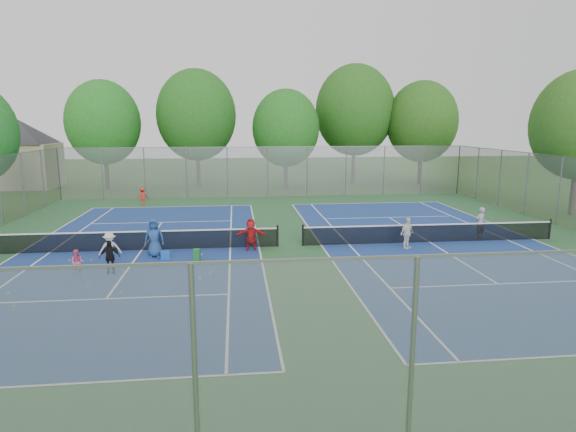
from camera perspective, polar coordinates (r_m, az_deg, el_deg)
The scene contains 34 objects.
ground at distance 23.30m, azimuth 0.27°, elevation -3.61°, with size 120.00×120.00×0.00m, color #2E581B.
court_pad at distance 23.30m, azimuth 0.27°, elevation -3.59°, with size 32.00×32.00×0.01m, color #2B5A32.
court_left at distance 23.57m, azimuth -16.93°, elevation -3.88°, with size 10.97×23.77×0.01m, color navy.
court_right at distance 25.05m, azimuth 16.41°, elevation -2.98°, with size 10.97×23.77×0.01m, color navy.
net_left at distance 23.47m, azimuth -16.99°, elevation -2.85°, with size 12.87×0.10×0.91m, color black.
net_right at distance 24.95m, azimuth 16.46°, elevation -2.01°, with size 12.87×0.10×0.91m, color black.
fence_north at distance 38.68m, azimuth -2.44°, elevation 5.24°, with size 32.00×0.10×4.00m, color gray.
fence_south at distance 7.91m, azimuth 14.33°, elevation -18.71°, with size 32.00×0.10×4.00m, color gray.
house at distance 50.33m, azimuth -29.26°, elevation 7.72°, with size 11.03×11.03×7.30m.
tree_nw at distance 45.85m, azimuth -21.06°, elevation 10.30°, with size 6.40×6.40×9.58m.
tree_nl at distance 45.53m, azimuth -10.81°, elevation 11.65°, with size 7.20×7.20×10.69m.
tree_nc at distance 43.64m, azimuth -0.26°, elevation 10.37°, with size 6.00×6.00×8.85m.
tree_nr at distance 47.83m, azimuth 7.92°, elevation 12.30°, with size 7.60×7.60×11.42m.
tree_ne at distance 47.75m, azimuth 15.60°, elevation 10.72°, with size 6.60×6.60×9.77m.
ball_crate at distance 21.82m, azimuth -14.36°, elevation -4.51°, with size 0.39×0.39×0.34m, color blue.
ball_hopper at distance 21.21m, azimuth -10.75°, elevation -4.55°, with size 0.27×0.27×0.52m, color #217C30.
student_b at distance 20.60m, azimuth -23.69°, elevation -5.05°, with size 0.50×0.39×1.02m, color #DC5578.
student_c at distance 21.46m, azimuth -20.34°, elevation -3.66°, with size 0.91×0.52×1.40m, color beige.
student_d at distance 20.26m, azimuth -20.39°, elevation -4.58°, with size 0.79×0.33×1.35m, color black.
student_e at distance 22.11m, azimuth -15.58°, elevation -2.50°, with size 0.85×0.55×1.74m, color navy.
student_f at distance 22.40m, azimuth -4.42°, elevation -2.24°, with size 1.41×0.45×1.52m, color red.
child_far_baseline at distance 36.23m, azimuth -16.85°, elevation 2.25°, with size 0.85×0.49×1.32m, color red.
instructor at distance 26.57m, azimuth 21.81°, elevation -0.77°, with size 0.60×0.39×1.64m, color #959598.
teen_court_b at distance 23.37m, azimuth 13.92°, elevation -2.01°, with size 0.88×0.36×1.49m, color white.
tennis_ball_0 at distance 22.87m, azimuth -24.47°, elevation -4.82°, with size 0.07×0.07×0.07m, color #C4DC33.
tennis_ball_1 at distance 17.94m, azimuth -19.20°, elevation -8.64°, with size 0.07×0.07×0.07m, color gold.
tennis_ball_2 at distance 19.43m, azimuth -9.16°, elevation -6.65°, with size 0.07×0.07×0.07m, color #CCEF37.
tennis_ball_3 at distance 22.03m, azimuth -10.22°, elevation -4.56°, with size 0.07×0.07×0.07m, color #B0D631.
tennis_ball_4 at distance 18.08m, azimuth -29.69°, elevation -9.35°, with size 0.07×0.07×0.07m, color #C7DA32.
tennis_ball_5 at distance 20.50m, azimuth -7.46°, elevation -5.65°, with size 0.07×0.07×0.07m, color #A6C62E.
tennis_ball_6 at distance 19.50m, azimuth -30.16°, elevation -7.97°, with size 0.07×0.07×0.07m, color #BAE334.
tennis_ball_7 at distance 18.78m, azimuth -10.42°, elevation -7.31°, with size 0.07×0.07×0.07m, color #D4F037.
tennis_ball_8 at distance 19.18m, azimuth -22.63°, elevation -7.61°, with size 0.07×0.07×0.07m, color #B5CF30.
tennis_ball_9 at distance 22.48m, azimuth -22.27°, elevation -4.90°, with size 0.07×0.07×0.07m, color #D2E134.
Camera 1 is at (-2.57, -22.40, 5.88)m, focal length 30.00 mm.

